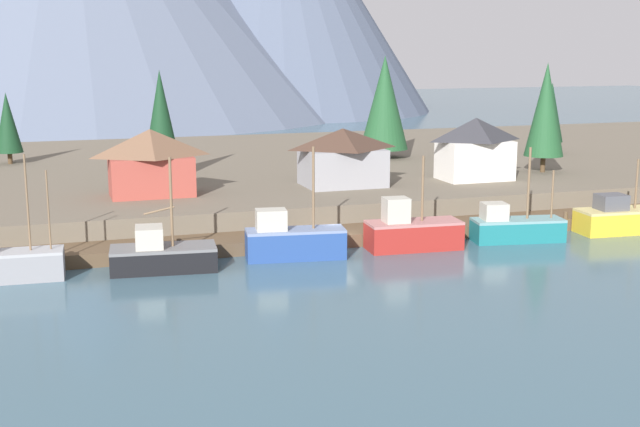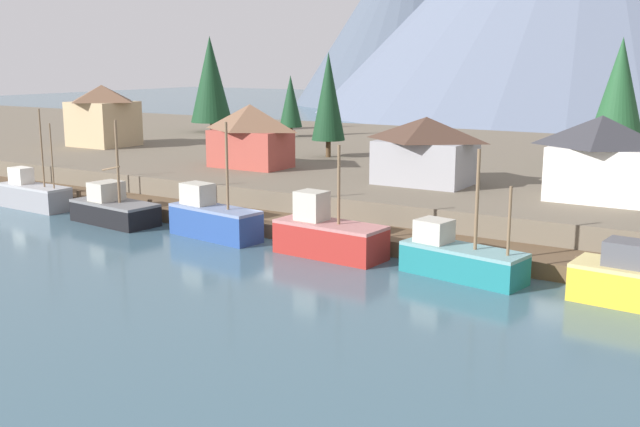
% 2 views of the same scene
% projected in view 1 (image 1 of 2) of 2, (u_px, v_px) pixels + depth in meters
% --- Properties ---
extents(ground_plane, '(400.00, 400.00, 1.00)m').
position_uv_depth(ground_plane, '(271.00, 208.00, 81.52)').
color(ground_plane, '#3D5B6B').
extents(dock, '(80.00, 4.00, 1.60)m').
position_uv_depth(dock, '(331.00, 237.00, 64.54)').
color(dock, brown).
rests_on(dock, ground_plane).
extents(shoreline_bank, '(400.00, 56.00, 2.50)m').
position_uv_depth(shoreline_bank, '(244.00, 173.00, 92.36)').
color(shoreline_bank, '#665B4C').
rests_on(shoreline_bank, ground_plane).
extents(fishing_boat_grey, '(7.23, 2.75, 8.27)m').
position_uv_depth(fishing_boat_grey, '(5.00, 264.00, 53.99)').
color(fishing_boat_grey, gray).
rests_on(fishing_boat_grey, ground_plane).
extents(fishing_boat_black, '(7.39, 3.80, 7.79)m').
position_uv_depth(fishing_boat_black, '(162.00, 255.00, 56.54)').
color(fishing_boat_black, black).
rests_on(fishing_boat_black, ground_plane).
extents(fishing_boat_blue, '(7.35, 3.26, 8.08)m').
position_uv_depth(fishing_boat_blue, '(293.00, 241.00, 59.65)').
color(fishing_boat_blue, navy).
rests_on(fishing_boat_blue, ground_plane).
extents(fishing_boat_red, '(7.28, 3.26, 7.07)m').
position_uv_depth(fishing_boat_red, '(412.00, 232.00, 62.47)').
color(fishing_boat_red, maroon).
rests_on(fishing_boat_red, ground_plane).
extents(fishing_boat_teal, '(7.41, 3.59, 7.39)m').
position_uv_depth(fishing_boat_teal, '(515.00, 227.00, 65.07)').
color(fishing_boat_teal, '#196B70').
rests_on(fishing_boat_teal, ground_plane).
extents(fishing_boat_yellow, '(7.30, 3.42, 6.03)m').
position_uv_depth(fishing_boat_yellow, '(619.00, 218.00, 68.06)').
color(fishing_boat_yellow, gold).
rests_on(fishing_boat_yellow, ground_plane).
extents(house_white, '(6.87, 4.48, 5.91)m').
position_uv_depth(house_white, '(475.00, 148.00, 79.11)').
color(house_white, silver).
rests_on(house_white, shoreline_bank).
extents(house_red, '(7.28, 4.44, 5.69)m').
position_uv_depth(house_red, '(151.00, 162.00, 70.48)').
color(house_red, '#9E4238').
rests_on(house_red, shoreline_bank).
extents(house_grey, '(7.47, 5.62, 5.25)m').
position_uv_depth(house_grey, '(343.00, 156.00, 75.68)').
color(house_grey, gray).
rests_on(house_grey, shoreline_bank).
extents(conifer_near_left, '(3.92, 3.92, 11.00)m').
position_uv_depth(conifer_near_left, '(546.00, 110.00, 83.19)').
color(conifer_near_left, '#4C3823').
rests_on(conifer_near_left, shoreline_bank).
extents(conifer_near_right, '(2.90, 2.90, 7.72)m').
position_uv_depth(conifer_near_right, '(7.00, 123.00, 89.47)').
color(conifer_near_right, '#4C3823').
rests_on(conifer_near_right, shoreline_bank).
extents(conifer_mid_left, '(3.34, 3.34, 10.37)m').
position_uv_depth(conifer_mid_left, '(161.00, 115.00, 79.80)').
color(conifer_mid_left, '#4C3823').
rests_on(conifer_mid_left, shoreline_bank).
extents(conifer_mid_right, '(5.45, 5.45, 11.59)m').
position_uv_depth(conifer_mid_right, '(385.00, 103.00, 93.94)').
color(conifer_mid_right, '#4C3823').
rests_on(conifer_mid_right, shoreline_bank).
extents(conifer_back_left, '(2.99, 2.99, 8.40)m').
position_uv_depth(conifer_back_left, '(551.00, 112.00, 97.98)').
color(conifer_back_left, '#4C3823').
rests_on(conifer_back_left, shoreline_bank).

